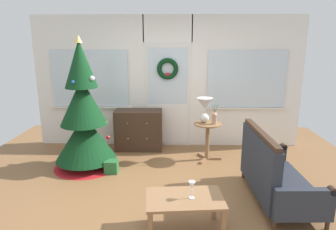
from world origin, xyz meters
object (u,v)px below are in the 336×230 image
(flower_vase, at_px, (214,118))
(table_lamp, at_px, (205,107))
(christmas_tree, at_px, (84,120))
(wine_glass, at_px, (192,186))
(side_table, at_px, (208,134))
(coffee_table, at_px, (185,203))
(dresser_cabinet, at_px, (139,130))
(gift_box, at_px, (111,167))
(settee_sofa, at_px, (272,174))

(flower_vase, bearing_deg, table_lamp, 147.99)
(christmas_tree, bearing_deg, wine_glass, -46.07)
(side_table, distance_m, coffee_table, 2.15)
(christmas_tree, distance_m, table_lamp, 2.05)
(dresser_cabinet, xyz_separation_m, gift_box, (-0.31, -1.11, -0.29))
(christmas_tree, bearing_deg, table_lamp, 11.28)
(dresser_cabinet, bearing_deg, gift_box, -105.60)
(coffee_table, distance_m, wine_glass, 0.22)
(dresser_cabinet, height_order, table_lamp, table_lamp)
(wine_glass, bearing_deg, christmas_tree, 133.93)
(side_table, bearing_deg, table_lamp, 146.31)
(table_lamp, distance_m, wine_glass, 2.21)
(table_lamp, height_order, wine_glass, table_lamp)
(side_table, bearing_deg, christmas_tree, -170.12)
(christmas_tree, xyz_separation_m, flower_vase, (2.16, 0.30, -0.03))
(side_table, height_order, coffee_table, side_table)
(coffee_table, xyz_separation_m, wine_glass, (0.07, -0.01, 0.20))
(christmas_tree, height_order, gift_box, christmas_tree)
(coffee_table, bearing_deg, side_table, 77.84)
(christmas_tree, relative_size, table_lamp, 4.91)
(christmas_tree, height_order, dresser_cabinet, christmas_tree)
(side_table, bearing_deg, coffee_table, -102.16)
(side_table, relative_size, table_lamp, 1.53)
(flower_vase, bearing_deg, christmas_tree, -172.12)
(coffee_table, relative_size, gift_box, 4.31)
(table_lamp, bearing_deg, christmas_tree, -168.72)
(coffee_table, height_order, gift_box, coffee_table)
(flower_vase, xyz_separation_m, gift_box, (-1.69, -0.54, -0.69))
(wine_glass, bearing_deg, settee_sofa, 33.58)
(settee_sofa, height_order, table_lamp, table_lamp)
(side_table, distance_m, flower_vase, 0.33)
(flower_vase, relative_size, wine_glass, 1.79)
(settee_sofa, xyz_separation_m, gift_box, (-2.31, 0.78, -0.27))
(side_table, relative_size, wine_glass, 3.46)
(christmas_tree, distance_m, wine_glass, 2.44)
(coffee_table, bearing_deg, settee_sofa, 31.57)
(coffee_table, height_order, wine_glass, wine_glass)
(christmas_tree, xyz_separation_m, gift_box, (0.47, -0.24, -0.71))
(flower_vase, relative_size, gift_box, 1.70)
(dresser_cabinet, relative_size, wine_glass, 4.64)
(dresser_cabinet, height_order, flower_vase, flower_vase)
(dresser_cabinet, bearing_deg, side_table, -21.62)
(wine_glass, relative_size, gift_box, 0.95)
(dresser_cabinet, distance_m, side_table, 1.38)
(coffee_table, bearing_deg, gift_box, 127.27)
(side_table, distance_m, wine_glass, 2.14)
(gift_box, bearing_deg, side_table, 20.60)
(dresser_cabinet, relative_size, settee_sofa, 0.61)
(gift_box, bearing_deg, wine_glass, -51.18)
(table_lamp, distance_m, gift_box, 1.87)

